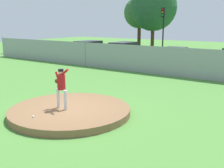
% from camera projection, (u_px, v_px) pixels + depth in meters
% --- Properties ---
extents(ground_plane, '(80.00, 80.00, 0.00)m').
position_uv_depth(ground_plane, '(143.00, 87.00, 15.99)').
color(ground_plane, '#4C8438').
extents(asphalt_strip, '(44.00, 7.00, 0.01)m').
position_uv_depth(asphalt_strip, '(193.00, 67.00, 22.76)').
color(asphalt_strip, '#2B2B2D').
rests_on(asphalt_strip, ground_plane).
extents(pitchers_mound, '(4.85, 4.85, 0.28)m').
position_uv_depth(pitchers_mound, '(70.00, 111.00, 11.19)').
color(pitchers_mound, brown).
rests_on(pitchers_mound, ground_plane).
extents(pitcher_youth, '(0.82, 0.32, 1.66)m').
position_uv_depth(pitcher_youth, '(61.00, 84.00, 10.85)').
color(pitcher_youth, silver).
rests_on(pitcher_youth, pitchers_mound).
extents(baseball, '(0.07, 0.07, 0.07)m').
position_uv_depth(baseball, '(33.00, 116.00, 10.02)').
color(baseball, white).
rests_on(baseball, pitchers_mound).
extents(chainlink_fence, '(38.88, 0.07, 2.09)m').
position_uv_depth(chainlink_fence, '(172.00, 62.00, 18.96)').
color(chainlink_fence, gray).
rests_on(chainlink_fence, ground_plane).
extents(parked_car_burgundy, '(1.97, 4.34, 1.56)m').
position_uv_depth(parked_car_burgundy, '(173.00, 57.00, 23.36)').
color(parked_car_burgundy, maroon).
rests_on(parked_car_burgundy, ground_plane).
extents(parked_car_charcoal, '(2.14, 4.82, 1.77)m').
position_uv_depth(parked_car_charcoal, '(88.00, 50.00, 28.35)').
color(parked_car_charcoal, '#232328').
rests_on(parked_car_charcoal, ground_plane).
extents(parked_car_slate, '(2.20, 4.90, 1.74)m').
position_uv_depth(parked_car_slate, '(124.00, 52.00, 26.99)').
color(parked_car_slate, slate).
rests_on(parked_car_slate, ground_plane).
extents(traffic_light_near, '(0.28, 0.46, 5.03)m').
position_uv_depth(traffic_light_near, '(163.00, 24.00, 27.90)').
color(traffic_light_near, black).
rests_on(traffic_light_near, ground_plane).
extents(tree_tall_centre, '(4.06, 4.06, 6.86)m').
position_uv_depth(tree_tall_centre, '(140.00, 13.00, 36.13)').
color(tree_tall_centre, '#4C331E').
rests_on(tree_tall_centre, ground_plane).
extents(tree_broad_left, '(5.71, 5.71, 8.24)m').
position_uv_depth(tree_broad_left, '(153.00, 7.00, 33.79)').
color(tree_broad_left, '#4C331E').
rests_on(tree_broad_left, ground_plane).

